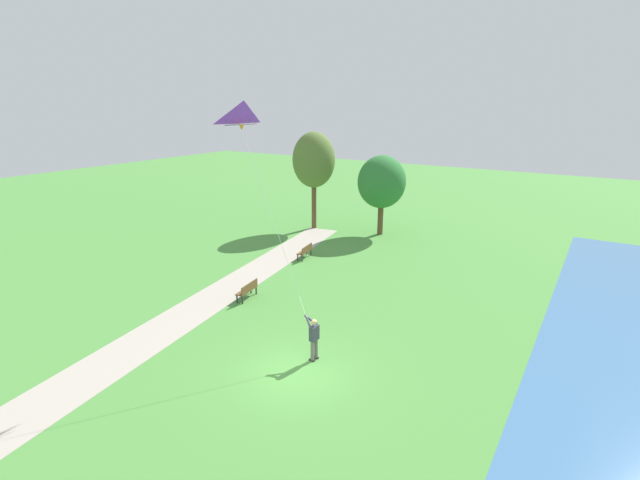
# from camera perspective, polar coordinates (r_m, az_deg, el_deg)

# --- Properties ---
(ground_plane) EXTENTS (120.00, 120.00, 0.00)m
(ground_plane) POSITION_cam_1_polar(r_m,az_deg,el_deg) (18.00, -2.78, -16.05)
(ground_plane) COLOR #4C8E3D
(walkway_path) EXTENTS (7.32, 31.99, 0.02)m
(walkway_path) POSITION_cam_1_polar(r_m,az_deg,el_deg) (23.70, -14.91, -8.14)
(walkway_path) COLOR #ADA393
(walkway_path) RESTS_ON ground
(person_kite_flyer) EXTENTS (0.62, 0.52, 1.83)m
(person_kite_flyer) POSITION_cam_1_polar(r_m,az_deg,el_deg) (18.26, -0.78, -11.70)
(person_kite_flyer) COLOR #232328
(person_kite_flyer) RESTS_ON ground
(flying_kite) EXTENTS (3.22, 1.75, 8.02)m
(flying_kite) POSITION_cam_1_polar(r_m,az_deg,el_deg) (18.26, -9.31, 14.86)
(flying_kite) COLOR purple
(park_bench_near_walkway) EXTENTS (0.67, 1.55, 0.88)m
(park_bench_near_walkway) POSITION_cam_1_polar(r_m,az_deg,el_deg) (24.08, -8.92, -6.04)
(park_bench_near_walkway) COLOR brown
(park_bench_near_walkway) RESTS_ON ground
(park_bench_far_walkway) EXTENTS (0.67, 1.55, 0.88)m
(park_bench_far_walkway) POSITION_cam_1_polar(r_m,az_deg,el_deg) (29.84, -1.82, -1.33)
(park_bench_far_walkway) COLOR brown
(park_bench_far_walkway) RESTS_ON ground
(tree_treeline_right) EXTENTS (3.53, 3.89, 6.01)m
(tree_treeline_right) POSITION_cam_1_polar(r_m,az_deg,el_deg) (34.89, 7.64, 7.11)
(tree_treeline_right) COLOR brown
(tree_treeline_right) RESTS_ON ground
(tree_treeline_left) EXTENTS (3.26, 3.42, 7.59)m
(tree_treeline_left) POSITION_cam_1_polar(r_m,az_deg,el_deg) (36.21, -0.77, 9.81)
(tree_treeline_left) COLOR brown
(tree_treeline_left) RESTS_ON ground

